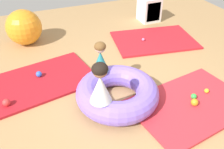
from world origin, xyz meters
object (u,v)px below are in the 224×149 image
child_in_white (100,83)px  play_ball_blue (39,74)px  storage_cube (150,9)px  inflatable_cushion (117,93)px  exercise_ball_large (24,27)px  play_ball_yellow (207,91)px  play_ball_orange (195,102)px  play_ball_red (6,103)px  play_ball_pink (143,40)px  play_ball_green (194,96)px  play_ball_teal (140,98)px  child_in_teal (100,57)px

child_in_white → play_ball_blue: bearing=49.7°
play_ball_blue → storage_cube: size_ratio=0.17×
inflatable_cushion → exercise_ball_large: bearing=112.8°
play_ball_yellow → exercise_ball_large: size_ratio=0.10×
play_ball_orange → exercise_ball_large: bearing=124.0°
play_ball_red → play_ball_pink: bearing=20.8°
child_in_white → play_ball_green: 1.45m
inflatable_cushion → child_in_white: (-0.33, -0.24, 0.43)m
exercise_ball_large → storage_cube: size_ratio=1.24×
play_ball_teal → play_ball_red: same height
play_ball_pink → play_ball_orange: size_ratio=0.59×
child_in_white → inflatable_cushion: bearing=-31.0°
child_in_teal → play_ball_orange: bearing=-85.0°
play_ball_green → child_in_teal: bearing=144.6°
child_in_white → play_ball_orange: 1.39m
play_ball_green → storage_cube: bearing=73.3°
play_ball_yellow → play_ball_orange: (-0.34, -0.16, 0.02)m
child_in_teal → play_ball_teal: (0.38, -0.55, -0.45)m
inflatable_cushion → storage_cube: (1.87, 2.44, 0.12)m
child_in_white → play_ball_orange: (1.27, -0.28, -0.50)m
child_in_white → storage_cube: size_ratio=0.97×
child_in_white → play_ball_red: 1.42m
play_ball_pink → play_ball_orange: play_ball_orange is taller
child_in_teal → play_ball_red: (-1.37, 0.06, -0.45)m
child_in_white → play_ball_red: bearing=81.7°
inflatable_cushion → exercise_ball_large: 2.55m
play_ball_red → exercise_ball_large: 1.96m
storage_cube → child_in_white: bearing=-129.4°
play_ball_yellow → play_ball_green: (-0.26, -0.04, 0.01)m
play_ball_blue → play_ball_red: 0.75m
storage_cube → play_ball_teal: bearing=-121.5°
play_ball_orange → exercise_ball_large: 3.46m
play_ball_orange → inflatable_cushion: bearing=151.2°
inflatable_cushion → play_ball_orange: (0.94, -0.52, -0.07)m
play_ball_yellow → play_ball_blue: 2.61m
child_in_white → play_ball_yellow: bearing=-71.1°
play_ball_green → child_in_white: bearing=173.2°
inflatable_cushion → play_ball_blue: bearing=133.6°
play_ball_teal → play_ball_yellow: (1.00, -0.20, -0.02)m
play_ball_teal → play_ball_blue: 1.68m
play_ball_yellow → play_ball_blue: play_ball_blue is taller
play_ball_teal → storage_cube: (1.59, 2.60, 0.19)m
play_ball_orange → play_ball_pink: bearing=82.4°
child_in_teal → play_ball_teal: 0.81m
play_ball_yellow → play_ball_blue: bearing=148.8°
play_ball_green → storage_cube: storage_cube is taller
play_ball_teal → play_ball_pink: (0.92, 1.63, -0.02)m
play_ball_pink → play_ball_green: 1.88m
play_ball_green → exercise_ball_large: 3.41m
storage_cube → play_ball_orange: bearing=-107.5°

